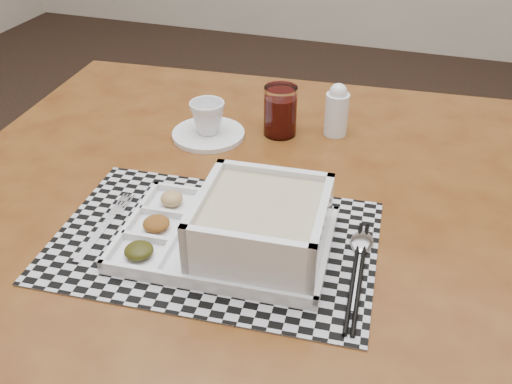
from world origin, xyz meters
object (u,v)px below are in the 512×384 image
dining_table (240,243)px  creamer_bottle (337,110)px  serving_tray (251,231)px  cup (208,117)px  juice_glass (280,113)px

dining_table → creamer_bottle: (0.10, 0.30, 0.14)m
dining_table → serving_tray: bearing=-62.2°
cup → creamer_bottle: 0.26m
serving_tray → cup: size_ratio=4.65×
cup → juice_glass: bearing=10.8°
serving_tray → creamer_bottle: size_ratio=3.02×
serving_tray → cup: serving_tray is taller
dining_table → cup: cup is taller
serving_tray → juice_glass: (-0.07, 0.39, 0.01)m
dining_table → juice_glass: bearing=91.1°
cup → dining_table: bearing=-68.3°
dining_table → cup: bearing=124.1°
creamer_bottle → juice_glass: bearing=-161.9°
serving_tray → juice_glass: 0.39m
cup → juice_glass: 0.15m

